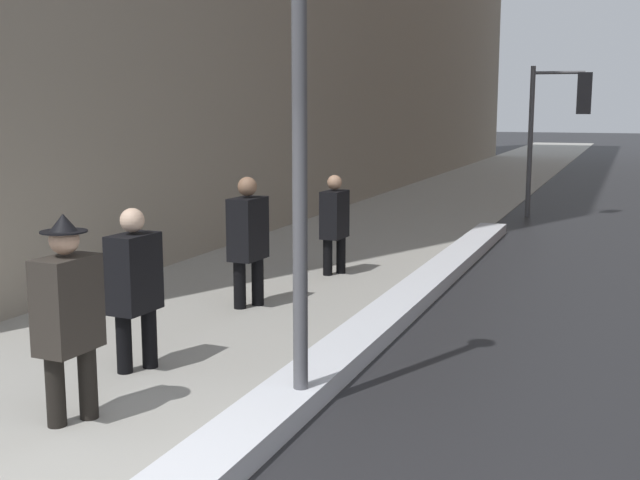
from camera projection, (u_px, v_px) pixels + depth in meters
name	position (u px, v px, depth m)	size (l,w,h in m)	color
sidewalk_slab	(424.00, 210.00, 19.39)	(4.00, 80.00, 0.01)	#9E9B93
snow_bank_curb	(407.00, 300.00, 9.91)	(0.51, 12.95, 0.19)	silver
lamp_post	(299.00, 67.00, 6.11)	(0.28, 0.28, 4.56)	#515156
traffic_light_near	(565.00, 109.00, 17.68)	(1.31, 0.40, 3.35)	#515156
pedestrian_in_fedora	(68.00, 311.00, 6.13)	(0.35, 0.52, 1.66)	black
pedestrian_in_glasses	(135.00, 282.00, 7.39)	(0.32, 0.51, 1.54)	black
pedestrian_trailing	(248.00, 236.00, 9.77)	(0.33, 0.54, 1.62)	black
pedestrian_nearside	(334.00, 220.00, 11.72)	(0.30, 0.49, 1.48)	black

